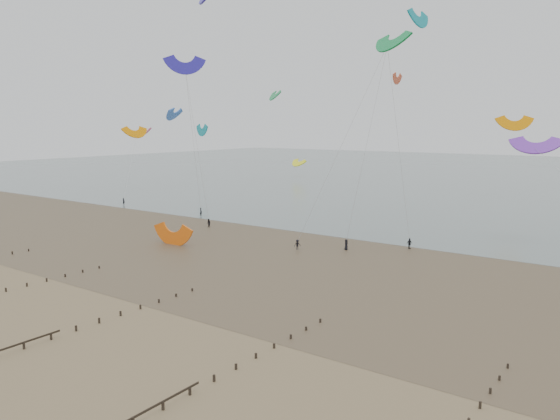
# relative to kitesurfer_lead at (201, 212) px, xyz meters

# --- Properties ---
(ground) EXTENTS (500.00, 500.00, 0.00)m
(ground) POSITION_rel_kitesurfer_lead_xyz_m (33.43, -52.50, -0.93)
(ground) COLOR brown
(ground) RESTS_ON ground
(sea_and_shore) EXTENTS (500.00, 665.00, 0.03)m
(sea_and_shore) POSITION_rel_kitesurfer_lead_xyz_m (29.35, -18.10, -0.92)
(sea_and_shore) COLOR #475654
(sea_and_shore) RESTS_ON ground
(kitesurfer_lead) EXTENTS (0.80, 0.69, 1.86)m
(kitesurfer_lead) POSITION_rel_kitesurfer_lead_xyz_m (0.00, 0.00, 0.00)
(kitesurfer_lead) COLOR black
(kitesurfer_lead) RESTS_ON ground
(kitesurfers) EXTENTS (121.61, 18.88, 1.86)m
(kitesurfers) POSITION_rel_kitesurfer_lead_xyz_m (54.80, -6.23, -0.07)
(kitesurfers) COLOR black
(kitesurfers) RESTS_ON ground
(grounded_kite) EXTENTS (7.38, 5.84, 3.97)m
(grounded_kite) POSITION_rel_kitesurfer_lead_xyz_m (16.36, -23.78, -0.93)
(grounded_kite) COLOR orange
(grounded_kite) RESTS_ON ground
(kites_airborne) EXTENTS (236.04, 118.74, 41.97)m
(kites_airborne) POSITION_rel_kitesurfer_lead_xyz_m (27.33, 39.24, 20.21)
(kites_airborne) COLOR #3126C4
(kites_airborne) RESTS_ON ground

